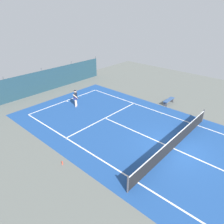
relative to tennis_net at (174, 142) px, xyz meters
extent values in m
plane|color=slate|center=(0.00, 0.00, -0.51)|extent=(36.00, 36.00, 0.00)
cube|color=#1E478C|center=(0.00, 0.00, -0.51)|extent=(11.02, 26.60, 0.01)
cube|color=white|center=(0.00, 11.90, -0.50)|extent=(8.22, 0.10, 0.01)
cube|color=white|center=(-4.11, 0.00, -0.50)|extent=(0.10, 23.80, 0.01)
cube|color=white|center=(4.11, 0.00, -0.50)|extent=(0.10, 23.80, 0.01)
cube|color=white|center=(0.00, 6.40, -0.50)|extent=(8.22, 0.10, 0.01)
cube|color=white|center=(0.00, 0.00, -0.50)|extent=(0.10, 12.80, 0.01)
cube|color=white|center=(0.00, 11.75, -0.50)|extent=(0.10, 0.30, 0.01)
cube|color=black|center=(0.00, 0.00, -0.04)|extent=(9.92, 0.03, 0.95)
cube|color=white|center=(0.00, 0.00, 0.46)|extent=(9.92, 0.04, 0.05)
cylinder|color=#47474C|center=(-5.01, 0.00, 0.04)|extent=(0.10, 0.10, 1.10)
cylinder|color=#47474C|center=(5.01, 0.00, 0.04)|extent=(0.10, 0.10, 1.10)
cube|color=#1E3D4C|center=(0.00, 15.81, 0.69)|extent=(16.22, 0.06, 2.40)
cylinder|color=#595B60|center=(-4.05, 15.87, 0.84)|extent=(0.08, 0.08, 2.70)
cylinder|color=#595B60|center=(0.00, 15.87, 0.84)|extent=(0.08, 0.08, 2.70)
cylinder|color=#595B60|center=(4.05, 15.87, 0.84)|extent=(0.08, 0.08, 2.70)
cylinder|color=#595B60|center=(8.11, 15.87, 0.84)|extent=(0.08, 0.08, 2.70)
cube|color=#234C1E|center=(0.00, 16.41, 0.04)|extent=(14.60, 0.70, 1.10)
cylinder|color=beige|center=(-0.06, 10.14, -0.10)|extent=(0.12, 0.12, 0.82)
cylinder|color=beige|center=(-0.24, 10.05, -0.10)|extent=(0.12, 0.12, 0.82)
cylinder|color=navy|center=(-0.15, 10.10, 0.39)|extent=(0.40, 0.40, 0.22)
cube|color=#1E232D|center=(-0.15, 10.10, 0.59)|extent=(0.41, 0.34, 0.56)
sphere|color=beige|center=(-0.15, 10.10, 1.02)|extent=(0.22, 0.22, 0.22)
cylinder|color=black|center=(-0.15, 10.10, 1.11)|extent=(0.23, 0.23, 0.04)
cylinder|color=beige|center=(0.05, 10.20, 0.62)|extent=(0.09, 0.09, 0.58)
cylinder|color=beige|center=(-0.30, 9.89, 0.62)|extent=(0.32, 0.51, 0.41)
cylinder|color=black|center=(-0.20, 9.60, 0.51)|extent=(0.15, 0.26, 0.13)
torus|color=teal|center=(-0.20, 9.60, 0.73)|extent=(0.33, 0.25, 0.29)
sphere|color=#CCDB33|center=(3.88, 3.19, -0.48)|extent=(0.07, 0.07, 0.07)
cube|color=#335184|center=(6.31, 3.80, -0.06)|extent=(1.60, 0.40, 0.08)
cube|color=#4C4C51|center=(5.66, 3.80, -0.29)|extent=(0.08, 0.36, 0.45)
cube|color=#4C4C51|center=(6.96, 3.80, -0.29)|extent=(0.08, 0.36, 0.45)
cylinder|color=#D84C38|center=(-5.99, 4.24, -0.39)|extent=(0.08, 0.08, 0.24)
camera|label=1|loc=(-11.25, -4.56, 8.05)|focal=33.33mm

